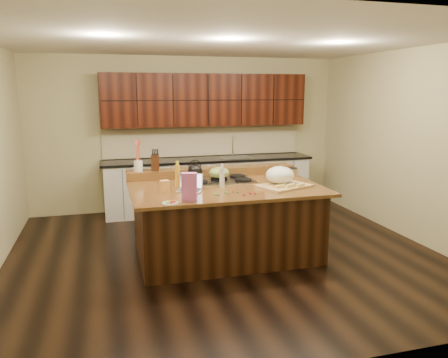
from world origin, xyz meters
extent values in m
cube|color=black|center=(0.00, 0.00, -0.01)|extent=(5.50, 5.00, 0.01)
cube|color=silver|center=(0.00, 0.00, 2.71)|extent=(5.50, 5.00, 0.01)
cube|color=tan|center=(0.00, 2.50, 1.35)|extent=(5.50, 0.01, 2.70)
cube|color=tan|center=(0.00, -2.50, 1.35)|extent=(5.50, 0.01, 2.70)
cube|color=tan|center=(2.75, 0.00, 1.35)|extent=(0.01, 5.00, 2.70)
cube|color=black|center=(0.00, 0.00, 0.44)|extent=(2.22, 1.42, 0.88)
cube|color=black|center=(0.00, 0.00, 0.90)|extent=(2.40, 1.60, 0.04)
cube|color=black|center=(0.00, 0.70, 0.98)|extent=(2.40, 0.30, 0.12)
cube|color=gray|center=(0.00, 0.30, 0.93)|extent=(0.92, 0.52, 0.02)
cylinder|color=black|center=(-0.30, 0.43, 0.95)|extent=(0.22, 0.22, 0.03)
cylinder|color=black|center=(0.30, 0.43, 0.95)|extent=(0.22, 0.22, 0.03)
cylinder|color=black|center=(-0.30, 0.17, 0.95)|extent=(0.22, 0.22, 0.03)
cylinder|color=black|center=(0.30, 0.17, 0.95)|extent=(0.22, 0.22, 0.03)
cylinder|color=black|center=(0.00, 0.30, 0.95)|extent=(0.22, 0.22, 0.03)
cube|color=silver|center=(0.30, 2.17, 0.45)|extent=(3.60, 0.62, 0.90)
cube|color=black|center=(0.30, 2.17, 0.92)|extent=(3.70, 0.66, 0.04)
cube|color=gray|center=(0.80, 2.17, 0.94)|extent=(0.55, 0.42, 0.01)
cylinder|color=gray|center=(0.80, 2.35, 1.12)|extent=(0.02, 0.02, 0.36)
cube|color=black|center=(0.30, 2.32, 1.95)|extent=(3.60, 0.34, 0.90)
cube|color=tan|center=(0.30, 2.48, 1.20)|extent=(3.60, 0.03, 0.50)
ellipsoid|color=black|center=(-0.30, 0.43, 1.05)|extent=(0.25, 0.25, 0.18)
ellipsoid|color=olive|center=(0.00, 0.30, 1.04)|extent=(0.34, 0.34, 0.15)
cube|color=#B7B7BC|center=(-0.50, -0.18, 0.93)|extent=(0.35, 0.31, 0.01)
cube|color=black|center=(-0.50, -0.18, 0.94)|extent=(0.27, 0.21, 0.00)
cube|color=#B7B7BC|center=(-0.45, -0.09, 1.03)|extent=(0.29, 0.18, 0.19)
cube|color=silver|center=(-0.46, -0.09, 1.03)|extent=(0.26, 0.15, 0.16)
cylinder|color=gold|center=(-0.58, 0.16, 1.06)|extent=(0.08, 0.08, 0.27)
cylinder|color=silver|center=(-0.06, -0.08, 1.04)|extent=(0.08, 0.08, 0.25)
cube|color=tan|center=(0.70, -0.26, 0.93)|extent=(0.74, 0.64, 0.03)
ellipsoid|color=white|center=(0.68, -0.17, 1.06)|extent=(0.36, 0.36, 0.22)
cube|color=#EDD872|center=(0.59, -0.41, 0.97)|extent=(0.13, 0.04, 0.04)
cube|color=#EDD872|center=(0.72, -0.41, 0.97)|extent=(0.13, 0.04, 0.04)
cube|color=#EDD872|center=(0.86, -0.41, 0.97)|extent=(0.13, 0.04, 0.04)
cylinder|color=gray|center=(0.83, -0.28, 0.95)|extent=(0.24, 0.10, 0.01)
cylinder|color=white|center=(0.74, -0.23, 0.94)|extent=(0.12, 0.12, 0.04)
cylinder|color=white|center=(0.84, -0.15, 0.94)|extent=(0.11, 0.11, 0.04)
cylinder|color=white|center=(0.93, 0.12, 0.94)|extent=(0.10, 0.10, 0.04)
cylinder|color=#996B3F|center=(1.08, 0.43, 0.97)|extent=(0.30, 0.30, 0.09)
cone|color=silver|center=(0.83, -0.39, 0.96)|extent=(0.08, 0.08, 0.07)
cube|color=#DA67B9|center=(-0.59, -0.64, 1.08)|extent=(0.19, 0.13, 0.32)
cylinder|color=white|center=(-0.80, -0.70, 0.93)|extent=(0.18, 0.18, 0.01)
cube|color=#E6A651|center=(-0.79, -0.15, 0.99)|extent=(0.12, 0.09, 0.15)
cylinder|color=white|center=(-1.03, 0.70, 1.11)|extent=(0.14, 0.14, 0.14)
cube|color=black|center=(-0.80, 0.70, 1.15)|extent=(0.13, 0.19, 0.21)
ellipsoid|color=red|center=(-0.01, -0.38, 0.93)|extent=(0.02, 0.02, 0.02)
ellipsoid|color=#198C26|center=(-0.09, -0.46, 0.93)|extent=(0.02, 0.02, 0.02)
ellipsoid|color=red|center=(0.17, -0.53, 0.93)|extent=(0.02, 0.02, 0.02)
ellipsoid|color=#198C26|center=(-0.25, -0.45, 0.93)|extent=(0.02, 0.02, 0.02)
ellipsoid|color=red|center=(0.21, -0.54, 0.93)|extent=(0.02, 0.02, 0.02)
ellipsoid|color=#198C26|center=(0.04, -0.42, 0.93)|extent=(0.02, 0.02, 0.02)
ellipsoid|color=red|center=(0.17, -0.49, 0.93)|extent=(0.02, 0.02, 0.02)
ellipsoid|color=#198C26|center=(-0.11, -0.38, 0.93)|extent=(0.02, 0.02, 0.02)
ellipsoid|color=red|center=(0.07, -0.57, 0.93)|extent=(0.02, 0.02, 0.02)
ellipsoid|color=#198C26|center=(-0.22, -0.48, 0.93)|extent=(0.02, 0.02, 0.02)
camera|label=1|loc=(-1.46, -5.23, 2.11)|focal=35.00mm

